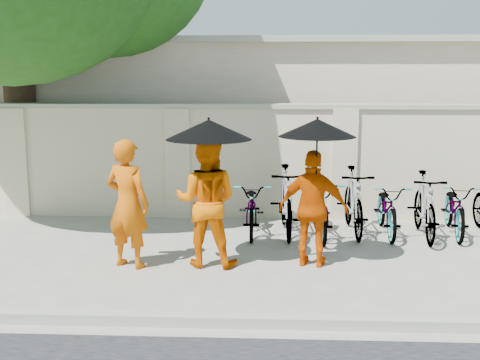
{
  "coord_description": "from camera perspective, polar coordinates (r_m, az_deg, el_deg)",
  "views": [
    {
      "loc": [
        0.64,
        -7.67,
        2.66
      ],
      "look_at": [
        0.23,
        0.91,
        1.1
      ],
      "focal_mm": 45.0,
      "sensor_mm": 36.0,
      "label": 1
    }
  ],
  "objects": [
    {
      "name": "parasol_right",
      "position": [
        8.03,
        7.34,
        4.93
      ],
      "size": [
        1.03,
        1.03,
        1.13
      ],
      "color": "black",
      "rests_on": "ground"
    },
    {
      "name": "bike_6",
      "position": [
        10.47,
        19.75,
        -2.54
      ],
      "size": [
        0.81,
        1.76,
        0.89
      ],
      "primitive_type": "imported",
      "rotation": [
        0.0,
        0.0,
        -0.13
      ],
      "color": "gray",
      "rests_on": "ground"
    },
    {
      "name": "parasol_center",
      "position": [
        8.01,
        -2.98,
        4.8
      ],
      "size": [
        1.16,
        1.16,
        1.01
      ],
      "color": "black",
      "rests_on": "ground"
    },
    {
      "name": "monk_center",
      "position": [
        8.25,
        -3.21,
        -2.03
      ],
      "size": [
        0.95,
        0.78,
        1.81
      ],
      "primitive_type": "imported",
      "rotation": [
        0.0,
        0.0,
        3.02
      ],
      "color": "#E26200",
      "rests_on": "ground"
    },
    {
      "name": "monk_right",
      "position": [
        8.29,
        6.98,
        -2.72
      ],
      "size": [
        1.01,
        0.6,
        1.61
      ],
      "primitive_type": "imported",
      "rotation": [
        0.0,
        0.0,
        2.91
      ],
      "color": "#C74700",
      "rests_on": "ground"
    },
    {
      "name": "bike_5",
      "position": [
        10.11,
        17.1,
        -2.34
      ],
      "size": [
        0.62,
        1.79,
        1.06
      ],
      "primitive_type": "imported",
      "rotation": [
        0.0,
        0.0,
        -0.07
      ],
      "color": "gray",
      "rests_on": "ground"
    },
    {
      "name": "bike_2",
      "position": [
        9.86,
        7.64,
        -2.6
      ],
      "size": [
        0.67,
        1.83,
        0.95
      ],
      "primitive_type": "imported",
      "rotation": [
        0.0,
        0.0,
        0.02
      ],
      "color": "gray",
      "rests_on": "ground"
    },
    {
      "name": "building_behind",
      "position": [
        14.77,
        8.03,
        6.08
      ],
      "size": [
        14.0,
        6.0,
        3.2
      ],
      "primitive_type": "cube",
      "color": "beige",
      "rests_on": "ground"
    },
    {
      "name": "monk_left",
      "position": [
        8.31,
        -10.61,
        -2.22
      ],
      "size": [
        0.76,
        0.63,
        1.77
      ],
      "primitive_type": "imported",
      "rotation": [
        0.0,
        0.0,
        2.76
      ],
      "color": "#CB5605",
      "rests_on": "ground"
    },
    {
      "name": "bike_0",
      "position": [
        9.94,
        1.19,
        -2.59
      ],
      "size": [
        0.63,
        1.71,
        0.89
      ],
      "primitive_type": "imported",
      "rotation": [
        0.0,
        0.0,
        0.02
      ],
      "color": "gray",
      "rests_on": "ground"
    },
    {
      "name": "bike_4",
      "position": [
        10.17,
        13.81,
        -2.64
      ],
      "size": [
        0.62,
        1.68,
        0.87
      ],
      "primitive_type": "imported",
      "rotation": [
        0.0,
        0.0,
        -0.03
      ],
      "color": "gray",
      "rests_on": "ground"
    },
    {
      "name": "ground",
      "position": [
        8.15,
        -1.96,
        -8.78
      ],
      "size": [
        80.0,
        80.0,
        0.0
      ],
      "primitive_type": "plane",
      "color": "#A49E8A"
    },
    {
      "name": "bike_1",
      "position": [
        9.88,
        4.41,
        -2.0
      ],
      "size": [
        0.61,
        1.89,
        1.13
      ],
      "primitive_type": "imported",
      "rotation": [
        0.0,
        0.0,
        0.04
      ],
      "color": "gray",
      "rests_on": "ground"
    },
    {
      "name": "compound_wall",
      "position": [
        11.01,
        4.56,
        1.58
      ],
      "size": [
        20.0,
        0.3,
        2.0
      ],
      "primitive_type": "cube",
      "color": "beige",
      "rests_on": "ground"
    },
    {
      "name": "kerb",
      "position": [
        6.55,
        -3.19,
        -13.14
      ],
      "size": [
        40.0,
        0.16,
        0.12
      ],
      "primitive_type": "cube",
      "color": "#999B89",
      "rests_on": "ground"
    },
    {
      "name": "bike_3",
      "position": [
        10.08,
        10.71,
        -2.0
      ],
      "size": [
        0.54,
        1.82,
        1.09
      ],
      "primitive_type": "imported",
      "rotation": [
        0.0,
        0.0,
        0.01
      ],
      "color": "gray",
      "rests_on": "ground"
    }
  ]
}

